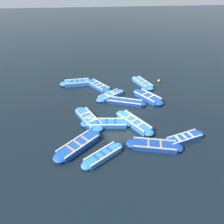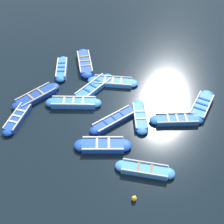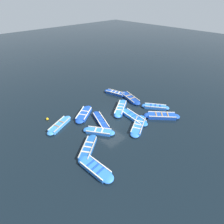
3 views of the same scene
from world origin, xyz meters
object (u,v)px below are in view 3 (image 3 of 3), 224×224
object	(u,v)px
boat_alongside	(162,116)
boat_mid_row	(130,98)
boat_inner_gap	(115,93)
buoy_orange_near	(47,119)
boat_outer_left	(84,114)
boat_end_of_row	(99,131)
boat_bow_out	(121,108)
boat_drifting	(155,107)
boat_outer_right	(88,148)
boat_centre	(59,125)
boat_stern_in	(133,117)
boat_far_corner	(138,126)
boat_tucked	(95,168)
boat_near_quay	(101,121)

from	to	relation	value
boat_alongside	boat_mid_row	world-z (taller)	boat_alongside
boat_alongside	boat_inner_gap	world-z (taller)	boat_alongside
buoy_orange_near	boat_outer_left	bearing A→B (deg)	58.73
boat_end_of_row	buoy_orange_near	bearing A→B (deg)	-153.48
boat_bow_out	buoy_orange_near	bearing A→B (deg)	-119.43
boat_drifting	boat_mid_row	bearing A→B (deg)	-170.68
boat_outer_right	boat_bow_out	bearing A→B (deg)	110.17
boat_outer_left	boat_inner_gap	xyz separation A→B (m)	(-1.13, 6.05, -0.01)
boat_centre	boat_stern_in	world-z (taller)	boat_centre
boat_stern_in	boat_mid_row	distance (m)	4.16
boat_far_corner	boat_alongside	bearing A→B (deg)	76.88
boat_alongside	boat_far_corner	xyz separation A→B (m)	(-0.74, -3.17, -0.05)
boat_tucked	boat_near_quay	bearing A→B (deg)	135.38
boat_outer_right	boat_centre	bearing A→B (deg)	-178.01
boat_far_corner	buoy_orange_near	xyz separation A→B (m)	(-7.58, -6.26, -0.00)
boat_outer_left	boat_mid_row	distance (m)	6.64
boat_mid_row	boat_tucked	size ratio (longest dim) A/B	1.09
boat_inner_gap	boat_mid_row	bearing A→B (deg)	12.13
boat_near_quay	boat_alongside	distance (m)	6.76
boat_near_quay	boat_far_corner	distance (m)	3.99
buoy_orange_near	boat_bow_out	bearing A→B (deg)	60.57
boat_alongside	boat_end_of_row	size ratio (longest dim) A/B	1.15
boat_bow_out	boat_mid_row	bearing A→B (deg)	108.07
boat_stern_in	boat_tucked	size ratio (longest dim) A/B	1.12
boat_end_of_row	buoy_orange_near	size ratio (longest dim) A/B	10.70
boat_drifting	boat_alongside	distance (m)	1.92
boat_drifting	boat_mid_row	xyz separation A→B (m)	(-3.52, -0.58, -0.00)
boat_outer_right	boat_far_corner	bearing A→B (deg)	79.65
boat_alongside	boat_tucked	bearing A→B (deg)	-87.94
boat_centre	boat_end_of_row	bearing A→B (deg)	32.98
boat_stern_in	boat_inner_gap	bearing A→B (deg)	155.88
boat_bow_out	boat_mid_row	size ratio (longest dim) A/B	0.95
boat_inner_gap	boat_tucked	size ratio (longest dim) A/B	0.93
boat_centre	boat_mid_row	xyz separation A→B (m)	(1.32, 9.53, 0.00)
boat_outer_right	boat_stern_in	size ratio (longest dim) A/B	0.84
boat_far_corner	boat_mid_row	xyz separation A→B (m)	(-4.37, 3.67, 0.02)
boat_near_quay	boat_stern_in	distance (m)	3.63
boat_alongside	boat_centre	world-z (taller)	boat_alongside
boat_drifting	boat_stern_in	world-z (taller)	boat_drifting
boat_outer_right	boat_bow_out	distance (m)	7.11
boat_alongside	boat_stern_in	distance (m)	3.15
boat_drifting	boat_alongside	size ratio (longest dim) A/B	0.88
boat_bow_out	boat_end_of_row	size ratio (longest dim) A/B	1.22
boat_outer_left	boat_bow_out	bearing A→B (deg)	62.25
boat_near_quay	boat_bow_out	xyz separation A→B (m)	(-0.20, 3.24, 0.05)
boat_inner_gap	buoy_orange_near	bearing A→B (deg)	-95.64
boat_inner_gap	buoy_orange_near	distance (m)	9.49
boat_stern_in	boat_inner_gap	distance (m)	5.80
boat_inner_gap	boat_outer_left	bearing A→B (deg)	-79.40
boat_drifting	boat_end_of_row	size ratio (longest dim) A/B	1.01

